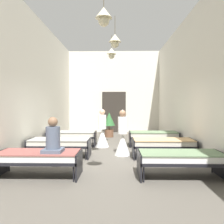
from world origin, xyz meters
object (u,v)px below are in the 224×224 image
bed_left_row_1 (60,143)px  potted_plant (109,122)px  bed_right_row_2 (153,135)px  bed_left_row_2 (72,135)px  nurse_mid_aisle (123,139)px  bed_right_row_1 (163,143)px  patient_seated_primary (53,139)px  bed_left_row_0 (39,157)px  nurse_near_aisle (102,133)px  bed_right_row_0 (180,158)px

bed_left_row_1 → potted_plant: (1.40, 4.37, 0.30)m
bed_left_row_1 → bed_right_row_2: 3.75m
bed_left_row_2 → nurse_mid_aisle: size_ratio=1.28×
bed_left_row_2 → bed_right_row_2: same height
bed_right_row_1 → potted_plant: bearing=112.8°
bed_left_row_2 → patient_seated_primary: patient_seated_primary is taller
bed_right_row_1 → bed_left_row_0: bearing=-149.6°
nurse_mid_aisle → nurse_near_aisle: bearing=-124.3°
bed_left_row_1 → bed_right_row_1: size_ratio=1.00×
bed_left_row_0 → nurse_mid_aisle: nurse_mid_aisle is taller
bed_right_row_0 → bed_left_row_2: same height
nurse_mid_aisle → patient_seated_primary: bearing=-8.0°
bed_right_row_2 → patient_seated_primary: size_ratio=2.37×
bed_left_row_2 → nurse_near_aisle: bearing=-8.2°
bed_right_row_0 → bed_left_row_1: size_ratio=1.00×
bed_left_row_1 → patient_seated_primary: (0.35, -1.97, 0.43)m
bed_left_row_1 → bed_left_row_2: same height
bed_right_row_1 → bed_right_row_2: (0.00, 1.90, 0.00)m
bed_left_row_1 → bed_right_row_2: same height
bed_left_row_0 → bed_right_row_2: (3.24, 3.80, 0.00)m
bed_right_row_2 → bed_left_row_2: bearing=180.0°
bed_left_row_0 → nurse_near_aisle: bearing=71.3°
bed_right_row_2 → potted_plant: 3.09m
bed_left_row_1 → bed_left_row_2: bearing=90.0°
bed_right_row_1 → patient_seated_primary: patient_seated_primary is taller
bed_left_row_2 → nurse_near_aisle: nurse_near_aisle is taller
bed_right_row_0 → bed_left_row_1: 3.75m
bed_left_row_1 → potted_plant: potted_plant is taller
nurse_near_aisle → bed_right_row_0: bearing=-54.2°
patient_seated_primary → potted_plant: size_ratio=0.64×
bed_right_row_1 → bed_right_row_2: 1.90m
bed_left_row_1 → bed_right_row_2: (3.24, 1.90, 0.00)m
bed_left_row_0 → nurse_mid_aisle: bearing=48.1°
bed_right_row_0 → nurse_near_aisle: 4.14m
bed_right_row_1 → nurse_near_aisle: bearing=139.4°
bed_left_row_2 → nurse_mid_aisle: 2.54m
bed_right_row_0 → bed_left_row_1: bearing=149.6°
bed_right_row_1 → patient_seated_primary: (-2.89, -1.97, 0.43)m
patient_seated_primary → bed_left_row_0: bearing=169.1°
bed_right_row_1 → nurse_mid_aisle: (-1.26, 0.31, 0.09)m
bed_left_row_0 → patient_seated_primary: bearing=-10.9°
bed_left_row_0 → patient_seated_primary: patient_seated_primary is taller
bed_left_row_1 → patient_seated_primary: patient_seated_primary is taller
bed_left_row_2 → bed_right_row_0: bearing=-49.6°
bed_right_row_2 → potted_plant: bearing=126.6°
bed_left_row_2 → bed_right_row_2: size_ratio=1.00×
bed_right_row_2 → patient_seated_primary: bearing=-126.7°
nurse_mid_aisle → patient_seated_primary: 2.82m
patient_seated_primary → bed_left_row_2: bearing=95.2°
bed_left_row_1 → bed_left_row_0: bearing=-90.0°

